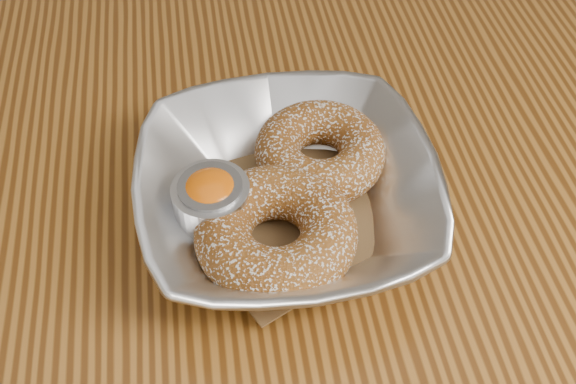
{
  "coord_description": "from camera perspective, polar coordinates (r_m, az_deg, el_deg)",
  "views": [
    {
      "loc": [
        -0.12,
        -0.26,
        1.16
      ],
      "look_at": [
        -0.07,
        0.06,
        0.78
      ],
      "focal_mm": 42.0,
      "sensor_mm": 36.0,
      "label": 1
    }
  ],
  "objects": [
    {
      "name": "table",
      "position": [
        0.58,
        8.31,
        -12.19
      ],
      "size": [
        1.2,
        0.8,
        0.75
      ],
      "color": "brown",
      "rests_on": "ground_plane"
    },
    {
      "name": "serving_bowl",
      "position": [
        0.5,
        -0.0,
        -0.21
      ],
      "size": [
        0.22,
        0.22,
        0.05
      ],
      "primitive_type": "imported",
      "color": "silver",
      "rests_on": "table"
    },
    {
      "name": "parchment",
      "position": [
        0.51,
        0.0,
        -1.53
      ],
      "size": [
        0.19,
        0.19,
        0.0
      ],
      "primitive_type": "cube",
      "rotation": [
        0.0,
        0.0,
        0.45
      ],
      "color": "brown",
      "rests_on": "table"
    },
    {
      "name": "donut_back",
      "position": [
        0.53,
        2.71,
        3.45
      ],
      "size": [
        0.13,
        0.13,
        0.04
      ],
      "primitive_type": "torus",
      "rotation": [
        0.0,
        0.0,
        -0.27
      ],
      "color": "brown",
      "rests_on": "parchment"
    },
    {
      "name": "donut_front",
      "position": [
        0.47,
        -1.03,
        -3.45
      ],
      "size": [
        0.13,
        0.13,
        0.04
      ],
      "primitive_type": "torus",
      "rotation": [
        0.0,
        0.0,
        -0.15
      ],
      "color": "brown",
      "rests_on": "parchment"
    },
    {
      "name": "ramekin",
      "position": [
        0.49,
        -6.44,
        -0.95
      ],
      "size": [
        0.06,
        0.06,
        0.05
      ],
      "color": "silver",
      "rests_on": "table"
    }
  ]
}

